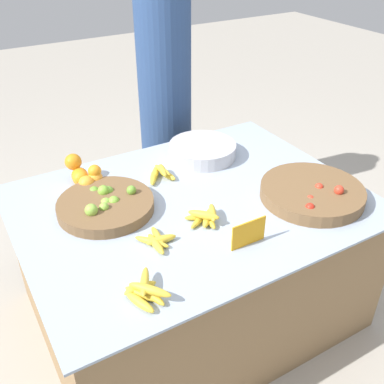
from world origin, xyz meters
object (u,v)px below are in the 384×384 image
Objects in this scene: price_sign at (248,233)px; vendor_person at (165,103)px; tomato_basket at (313,193)px; lime_bowl at (106,205)px; metal_bowl at (202,150)px.

vendor_person reaches higher than price_sign.
tomato_basket is at bearing 14.85° from price_sign.
price_sign is (0.40, -0.52, 0.03)m from lime_bowl.
vendor_person reaches higher than metal_bowl.
price_sign reaches higher than metal_bowl.
lime_bowl reaches higher than metal_bowl.
lime_bowl is at bearing 127.57° from price_sign.
lime_bowl is 0.95m from tomato_basket.
tomato_basket reaches higher than lime_bowl.
lime_bowl is at bearing 155.57° from tomato_basket.
tomato_basket is at bearing -69.66° from metal_bowl.
price_sign is at bearing -103.36° from vendor_person.
metal_bowl is 0.58m from vendor_person.
vendor_person reaches higher than lime_bowl.
metal_bowl is at bearing 71.91° from price_sign.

